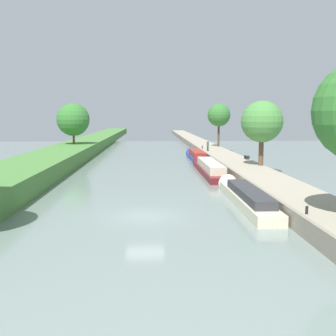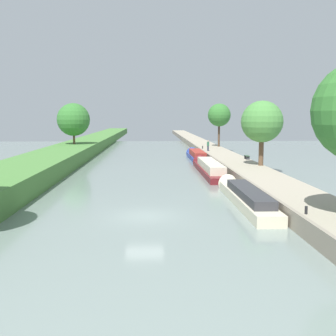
# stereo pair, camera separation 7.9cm
# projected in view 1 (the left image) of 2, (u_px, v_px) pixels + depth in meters

# --- Properties ---
(ground_plane) EXTENTS (160.00, 160.00, 0.00)m
(ground_plane) POSITION_uv_depth(u_px,v_px,m) (145.00, 216.00, 26.63)
(ground_plane) COLOR slate
(right_towpath) EXTENTS (4.22, 260.00, 1.08)m
(right_towpath) POSITION_uv_depth(u_px,v_px,m) (308.00, 206.00, 27.02)
(right_towpath) COLOR #9E937F
(right_towpath) RESTS_ON ground_plane
(stone_quay) EXTENTS (0.25, 260.00, 1.13)m
(stone_quay) POSITION_uv_depth(u_px,v_px,m) (275.00, 206.00, 26.92)
(stone_quay) COLOR gray
(stone_quay) RESTS_ON ground_plane
(narrowboat_cream) EXTENTS (1.81, 13.88, 1.81)m
(narrowboat_cream) POSITION_uv_depth(u_px,v_px,m) (245.00, 196.00, 30.41)
(narrowboat_cream) COLOR beige
(narrowboat_cream) RESTS_ON ground_plane
(narrowboat_maroon) EXTENTS (2.05, 16.78, 2.14)m
(narrowboat_maroon) POSITION_uv_depth(u_px,v_px,m) (209.00, 168.00, 46.82)
(narrowboat_maroon) COLOR maroon
(narrowboat_maroon) RESTS_ON ground_plane
(narrowboat_blue) EXTENTS (2.04, 13.59, 2.05)m
(narrowboat_blue) POSITION_uv_depth(u_px,v_px,m) (196.00, 155.00, 62.05)
(narrowboat_blue) COLOR #283D93
(narrowboat_blue) RESTS_ON ground_plane
(tree_rightbank_midnear) EXTENTS (4.55, 4.55, 7.09)m
(tree_rightbank_midnear) POSITION_uv_depth(u_px,v_px,m) (262.00, 122.00, 44.30)
(tree_rightbank_midnear) COLOR brown
(tree_rightbank_midnear) RESTS_ON right_towpath
(tree_rightbank_midfar) EXTENTS (4.05, 4.05, 7.62)m
(tree_rightbank_midfar) POSITION_uv_depth(u_px,v_px,m) (219.00, 115.00, 72.17)
(tree_rightbank_midfar) COLOR #4C3828
(tree_rightbank_midfar) RESTS_ON right_towpath
(tree_leftbank_upstream) EXTENTS (5.36, 5.36, 6.71)m
(tree_leftbank_upstream) POSITION_uv_depth(u_px,v_px,m) (73.00, 120.00, 66.67)
(tree_leftbank_upstream) COLOR brown
(tree_leftbank_upstream) RESTS_ON left_grassy_bank
(person_walking) EXTENTS (0.34, 0.34, 1.66)m
(person_walking) POSITION_uv_depth(u_px,v_px,m) (208.00, 145.00, 63.45)
(person_walking) COLOR #282D42
(person_walking) RESTS_ON right_towpath
(mooring_bollard_near) EXTENTS (0.16, 0.16, 0.45)m
(mooring_bollard_near) POSITION_uv_depth(u_px,v_px,m) (307.00, 210.00, 22.59)
(mooring_bollard_near) COLOR black
(mooring_bollard_near) RESTS_ON right_towpath
(mooring_bollard_far) EXTENTS (0.16, 0.16, 0.45)m
(mooring_bollard_far) POSITION_uv_depth(u_px,v_px,m) (202.00, 147.00, 68.15)
(mooring_bollard_far) COLOR black
(mooring_bollard_far) RESTS_ON right_towpath
(park_bench) EXTENTS (0.44, 1.50, 0.47)m
(park_bench) POSITION_uv_depth(u_px,v_px,m) (247.00, 156.00, 51.31)
(park_bench) COLOR #333338
(park_bench) RESTS_ON right_towpath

